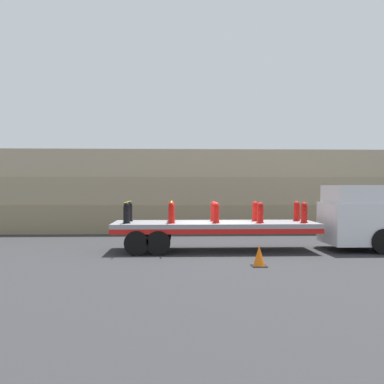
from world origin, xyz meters
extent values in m
plane|color=#2D2D30|center=(0.00, 0.00, 0.00)|extent=(120.00, 120.00, 0.00)
cube|color=gray|center=(0.00, 8.02, 0.81)|extent=(60.00, 3.00, 1.62)
cube|color=tan|center=(0.00, 8.17, 2.43)|extent=(60.00, 3.00, 1.62)
cube|color=tan|center=(0.00, 8.32, 4.04)|extent=(60.00, 3.00, 1.62)
cube|color=silver|center=(6.08, 0.00, 1.13)|extent=(2.75, 2.50, 1.71)
cube|color=silver|center=(5.81, 0.00, 2.36)|extent=(1.92, 2.30, 0.75)
cube|color=black|center=(6.84, 0.00, 1.47)|extent=(1.10, 2.20, 0.96)
cylinder|color=black|center=(6.56, -1.19, 0.51)|extent=(1.01, 0.28, 1.01)
cylinder|color=black|center=(6.56, 1.19, 0.51)|extent=(1.01, 0.28, 1.01)
cube|color=gray|center=(0.00, 0.00, 1.11)|extent=(8.40, 2.41, 0.18)
cube|color=red|center=(0.00, -1.17, 0.92)|extent=(8.40, 0.08, 0.20)
cube|color=red|center=(0.00, 1.17, 0.92)|extent=(8.40, 0.08, 0.20)
cylinder|color=black|center=(-2.31, -1.11, 0.48)|extent=(0.96, 0.30, 0.96)
cylinder|color=black|center=(-2.31, 1.11, 0.48)|extent=(0.96, 0.30, 0.96)
cylinder|color=black|center=(-3.15, -1.11, 0.48)|extent=(0.96, 0.30, 0.96)
cylinder|color=black|center=(-3.15, 1.11, 0.48)|extent=(0.96, 0.30, 0.96)
cylinder|color=black|center=(-3.60, -0.53, 1.21)|extent=(0.32, 0.32, 0.03)
cylinder|color=black|center=(-3.60, -0.53, 1.53)|extent=(0.25, 0.25, 0.67)
sphere|color=black|center=(-3.60, -0.53, 1.92)|extent=(0.24, 0.24, 0.24)
cylinder|color=black|center=(-3.60, -0.72, 1.61)|extent=(0.11, 0.12, 0.11)
cylinder|color=black|center=(-3.60, -0.34, 1.61)|extent=(0.11, 0.12, 0.11)
cylinder|color=black|center=(-3.60, 0.53, 1.21)|extent=(0.32, 0.32, 0.03)
cylinder|color=black|center=(-3.60, 0.53, 1.53)|extent=(0.25, 0.25, 0.67)
sphere|color=black|center=(-3.60, 0.53, 1.92)|extent=(0.24, 0.24, 0.24)
cylinder|color=black|center=(-3.60, 0.34, 1.61)|extent=(0.11, 0.12, 0.11)
cylinder|color=black|center=(-3.60, 0.72, 1.61)|extent=(0.11, 0.12, 0.11)
cylinder|color=red|center=(-1.80, -0.53, 1.21)|extent=(0.32, 0.32, 0.03)
cylinder|color=red|center=(-1.80, -0.53, 1.53)|extent=(0.25, 0.25, 0.67)
sphere|color=red|center=(-1.80, -0.53, 1.92)|extent=(0.24, 0.24, 0.24)
cylinder|color=red|center=(-1.80, -0.72, 1.61)|extent=(0.11, 0.12, 0.11)
cylinder|color=red|center=(-1.80, -0.34, 1.61)|extent=(0.11, 0.12, 0.11)
cylinder|color=red|center=(-1.80, 0.53, 1.21)|extent=(0.32, 0.32, 0.03)
cylinder|color=red|center=(-1.80, 0.53, 1.53)|extent=(0.25, 0.25, 0.67)
sphere|color=red|center=(-1.80, 0.53, 1.92)|extent=(0.24, 0.24, 0.24)
cylinder|color=red|center=(-1.80, 0.34, 1.61)|extent=(0.11, 0.12, 0.11)
cylinder|color=red|center=(-1.80, 0.72, 1.61)|extent=(0.11, 0.12, 0.11)
cylinder|color=red|center=(0.00, -0.53, 1.21)|extent=(0.32, 0.32, 0.03)
cylinder|color=red|center=(0.00, -0.53, 1.53)|extent=(0.25, 0.25, 0.67)
sphere|color=red|center=(0.00, -0.53, 1.92)|extent=(0.24, 0.24, 0.24)
cylinder|color=red|center=(0.00, -0.72, 1.61)|extent=(0.11, 0.12, 0.11)
cylinder|color=red|center=(0.00, -0.34, 1.61)|extent=(0.11, 0.12, 0.11)
cylinder|color=red|center=(0.00, 0.53, 1.21)|extent=(0.32, 0.32, 0.03)
cylinder|color=red|center=(0.00, 0.53, 1.53)|extent=(0.25, 0.25, 0.67)
sphere|color=red|center=(0.00, 0.53, 1.92)|extent=(0.24, 0.24, 0.24)
cylinder|color=red|center=(0.00, 0.34, 1.61)|extent=(0.11, 0.12, 0.11)
cylinder|color=red|center=(0.00, 0.72, 1.61)|extent=(0.11, 0.12, 0.11)
cylinder|color=red|center=(1.80, -0.53, 1.21)|extent=(0.32, 0.32, 0.03)
cylinder|color=red|center=(1.80, -0.53, 1.53)|extent=(0.25, 0.25, 0.67)
sphere|color=red|center=(1.80, -0.53, 1.92)|extent=(0.24, 0.24, 0.24)
cylinder|color=red|center=(1.80, -0.72, 1.61)|extent=(0.11, 0.12, 0.11)
cylinder|color=red|center=(1.80, -0.34, 1.61)|extent=(0.11, 0.12, 0.11)
cylinder|color=red|center=(1.80, 0.53, 1.21)|extent=(0.32, 0.32, 0.03)
cylinder|color=red|center=(1.80, 0.53, 1.53)|extent=(0.25, 0.25, 0.67)
sphere|color=red|center=(1.80, 0.53, 1.92)|extent=(0.24, 0.24, 0.24)
cylinder|color=red|center=(1.80, 0.34, 1.61)|extent=(0.11, 0.12, 0.11)
cylinder|color=red|center=(1.80, 0.72, 1.61)|extent=(0.11, 0.12, 0.11)
cylinder|color=red|center=(3.60, -0.53, 1.21)|extent=(0.32, 0.32, 0.03)
cylinder|color=red|center=(3.60, -0.53, 1.53)|extent=(0.25, 0.25, 0.67)
sphere|color=red|center=(3.60, -0.53, 1.92)|extent=(0.24, 0.24, 0.24)
cylinder|color=red|center=(3.60, -0.72, 1.61)|extent=(0.11, 0.12, 0.11)
cylinder|color=red|center=(3.60, -0.34, 1.61)|extent=(0.11, 0.12, 0.11)
cylinder|color=red|center=(3.60, 0.53, 1.21)|extent=(0.32, 0.32, 0.03)
cylinder|color=red|center=(3.60, 0.53, 1.53)|extent=(0.25, 0.25, 0.67)
sphere|color=red|center=(3.60, 0.53, 1.92)|extent=(0.24, 0.24, 0.24)
cylinder|color=red|center=(3.60, 0.34, 1.61)|extent=(0.11, 0.12, 0.11)
cylinder|color=red|center=(3.60, 0.72, 1.61)|extent=(0.11, 0.12, 0.11)
cube|color=yellow|center=(-3.60, 0.00, 2.05)|extent=(0.05, 2.61, 0.01)
cube|color=yellow|center=(-1.80, 0.00, 2.05)|extent=(0.05, 2.61, 0.01)
cube|color=black|center=(1.15, -3.59, 0.01)|extent=(0.50, 0.50, 0.03)
cone|color=orange|center=(1.15, -3.59, 0.37)|extent=(0.39, 0.39, 0.68)
camera|label=1|loc=(-1.63, -17.73, 2.63)|focal=40.00mm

